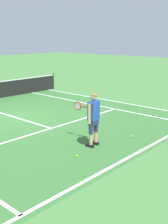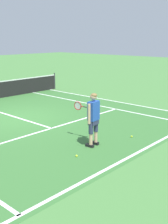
% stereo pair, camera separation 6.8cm
% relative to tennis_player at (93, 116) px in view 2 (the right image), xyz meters
% --- Properties ---
extents(ground_plane, '(80.00, 80.00, 0.00)m').
position_rel_tennis_player_xyz_m(ground_plane, '(0.32, 4.56, -0.99)').
color(ground_plane, '#477F3D').
extents(court_inner_surface, '(10.98, 10.52, 0.00)m').
position_rel_tennis_player_xyz_m(court_inner_surface, '(0.32, 3.68, -0.99)').
color(court_inner_surface, '#387033').
rests_on(court_inner_surface, ground).
extents(line_baseline, '(10.98, 0.10, 0.01)m').
position_rel_tennis_player_xyz_m(line_baseline, '(0.32, -1.38, -0.99)').
color(line_baseline, white).
rests_on(line_baseline, ground).
extents(line_service, '(8.23, 0.10, 0.01)m').
position_rel_tennis_player_xyz_m(line_service, '(0.32, 2.34, -0.99)').
color(line_service, white).
rests_on(line_service, ground).
extents(line_centre_service, '(0.10, 6.40, 0.01)m').
position_rel_tennis_player_xyz_m(line_centre_service, '(0.32, 5.54, -0.99)').
color(line_centre_service, white).
rests_on(line_centre_service, ground).
extents(line_singles_right, '(0.10, 10.12, 0.01)m').
position_rel_tennis_player_xyz_m(line_singles_right, '(4.43, 3.68, -0.99)').
color(line_singles_right, white).
rests_on(line_singles_right, ground).
extents(line_doubles_right, '(0.10, 10.12, 0.01)m').
position_rel_tennis_player_xyz_m(line_doubles_right, '(5.81, 3.68, -0.99)').
color(line_doubles_right, white).
rests_on(line_doubles_right, ground).
extents(tennis_player, '(0.61, 1.16, 1.71)m').
position_rel_tennis_player_xyz_m(tennis_player, '(0.00, 0.00, 0.00)').
color(tennis_player, black).
rests_on(tennis_player, ground).
extents(tennis_ball_near_feet, '(0.07, 0.07, 0.07)m').
position_rel_tennis_player_xyz_m(tennis_ball_near_feet, '(1.50, -0.49, -0.96)').
color(tennis_ball_near_feet, '#CCE02D').
rests_on(tennis_ball_near_feet, ground).
extents(tennis_ball_by_baseline, '(0.07, 0.07, 0.07)m').
position_rel_tennis_player_xyz_m(tennis_ball_by_baseline, '(-1.00, -0.24, -0.96)').
color(tennis_ball_by_baseline, '#CCE02D').
rests_on(tennis_ball_by_baseline, ground).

